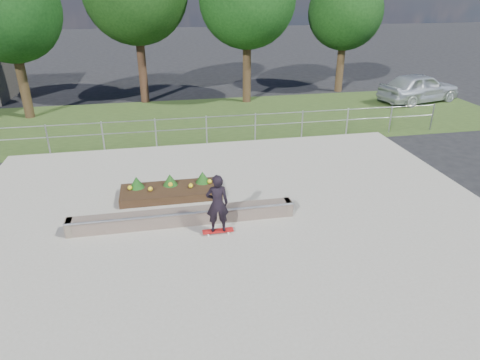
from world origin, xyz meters
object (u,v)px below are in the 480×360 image
object	(u,v)px
grind_ledge	(183,217)
skateboarder	(217,204)
parked_car	(419,87)
planter_bed	(171,190)

from	to	relation	value
grind_ledge	skateboarder	bearing A→B (deg)	-38.55
grind_ledge	parked_car	xyz separation A→B (m)	(13.64, 10.94, 0.53)
skateboarder	parked_car	xyz separation A→B (m)	(12.81, 11.61, -0.12)
planter_bed	skateboarder	distance (m)	2.76
grind_ledge	skateboarder	xyz separation A→B (m)	(0.84, -0.67, 0.65)
planter_bed	parked_car	size ratio (longest dim) A/B	0.64
planter_bed	skateboarder	size ratio (longest dim) A/B	1.82
grind_ledge	parked_car	bearing A→B (deg)	38.73
skateboarder	parked_car	world-z (taller)	skateboarder
planter_bed	parked_car	distance (m)	16.65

